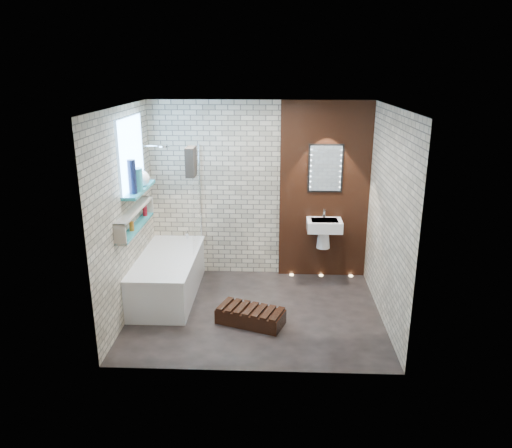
{
  "coord_description": "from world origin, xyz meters",
  "views": [
    {
      "loc": [
        0.25,
        -5.7,
        3.03
      ],
      "look_at": [
        0.0,
        0.15,
        1.15
      ],
      "focal_mm": 34.4,
      "sensor_mm": 36.0,
      "label": 1
    }
  ],
  "objects_px": {
    "led_mirror": "(326,168)",
    "bathtub": "(168,275)",
    "washbasin": "(324,229)",
    "bath_screen": "(196,198)",
    "walnut_step": "(251,317)"
  },
  "relations": [
    {
      "from": "led_mirror",
      "to": "walnut_step",
      "type": "bearing_deg",
      "value": -123.1
    },
    {
      "from": "bath_screen",
      "to": "led_mirror",
      "type": "xyz_separation_m",
      "value": [
        1.82,
        0.34,
        0.37
      ]
    },
    {
      "from": "bathtub",
      "to": "washbasin",
      "type": "relative_size",
      "value": 3.0
    },
    {
      "from": "washbasin",
      "to": "led_mirror",
      "type": "xyz_separation_m",
      "value": [
        0.0,
        0.16,
        0.86
      ]
    },
    {
      "from": "led_mirror",
      "to": "bathtub",
      "type": "bearing_deg",
      "value": -160.22
    },
    {
      "from": "bathtub",
      "to": "bath_screen",
      "type": "distance_m",
      "value": 1.14
    },
    {
      "from": "washbasin",
      "to": "walnut_step",
      "type": "relative_size",
      "value": 0.71
    },
    {
      "from": "bath_screen",
      "to": "washbasin",
      "type": "relative_size",
      "value": 2.41
    },
    {
      "from": "bathtub",
      "to": "led_mirror",
      "type": "xyz_separation_m",
      "value": [
        2.17,
        0.78,
        1.36
      ]
    },
    {
      "from": "bathtub",
      "to": "walnut_step",
      "type": "distance_m",
      "value": 1.41
    },
    {
      "from": "bath_screen",
      "to": "led_mirror",
      "type": "bearing_deg",
      "value": 10.66
    },
    {
      "from": "bath_screen",
      "to": "washbasin",
      "type": "xyz_separation_m",
      "value": [
        1.82,
        0.18,
        -0.49
      ]
    },
    {
      "from": "washbasin",
      "to": "led_mirror",
      "type": "height_order",
      "value": "led_mirror"
    },
    {
      "from": "walnut_step",
      "to": "bath_screen",
      "type": "bearing_deg",
      "value": 124.61
    },
    {
      "from": "bathtub",
      "to": "led_mirror",
      "type": "distance_m",
      "value": 2.68
    }
  ]
}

